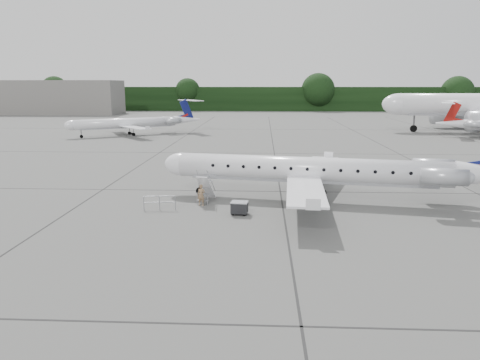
# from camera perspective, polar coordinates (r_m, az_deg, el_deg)

# --- Properties ---
(ground) EXTENTS (320.00, 320.00, 0.00)m
(ground) POSITION_cam_1_polar(r_m,az_deg,el_deg) (32.20, 14.30, -4.53)
(ground) COLOR slate
(ground) RESTS_ON ground
(treeline) EXTENTS (260.00, 4.00, 8.00)m
(treeline) POSITION_cam_1_polar(r_m,az_deg,el_deg) (160.52, 5.21, 9.81)
(treeline) COLOR black
(treeline) RESTS_ON ground
(terminal_building) EXTENTS (40.00, 14.00, 10.00)m
(terminal_building) POSITION_cam_1_polar(r_m,az_deg,el_deg) (154.10, -21.83, 9.35)
(terminal_building) COLOR slate
(terminal_building) RESTS_ON ground
(main_regional_jet) EXTENTS (29.10, 23.20, 6.71)m
(main_regional_jet) POSITION_cam_1_polar(r_m,az_deg,el_deg) (35.62, 8.59, 2.76)
(main_regional_jet) COLOR white
(main_regional_jet) RESTS_ON ground
(airstair) EXTENTS (1.23, 2.30, 2.10)m
(airstair) POSITION_cam_1_polar(r_m,az_deg,el_deg) (35.45, -4.15, -0.97)
(airstair) COLOR white
(airstair) RESTS_ON ground
(passenger) EXTENTS (0.65, 0.50, 1.57)m
(passenger) POSITION_cam_1_polar(r_m,az_deg,el_deg) (34.35, -4.75, -1.85)
(passenger) COLOR #8C6C4C
(passenger) RESTS_ON ground
(safety_railing) EXTENTS (2.19, 0.37, 1.00)m
(safety_railing) POSITION_cam_1_polar(r_m,az_deg,el_deg) (33.59, -9.78, -2.79)
(safety_railing) COLOR #919399
(safety_railing) RESTS_ON ground
(baggage_cart) EXTENTS (1.20, 1.01, 0.95)m
(baggage_cart) POSITION_cam_1_polar(r_m,az_deg,el_deg) (31.96, -0.06, -3.39)
(baggage_cart) COLOR black
(baggage_cart) RESTS_ON ground
(bg_regional_left) EXTENTS (28.35, 26.50, 6.04)m
(bg_regional_left) POSITION_cam_1_polar(r_m,az_deg,el_deg) (84.18, -13.71, 7.34)
(bg_regional_left) COLOR white
(bg_regional_left) RESTS_ON ground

